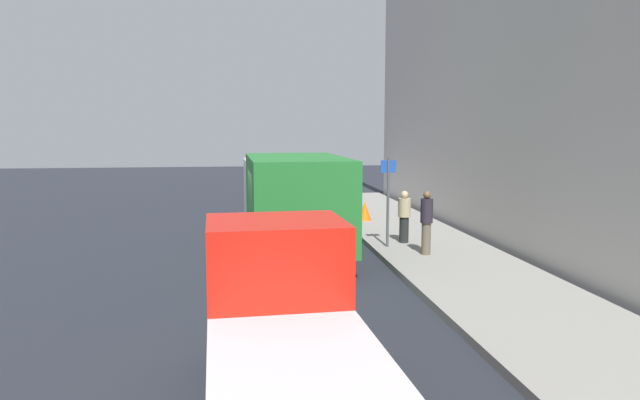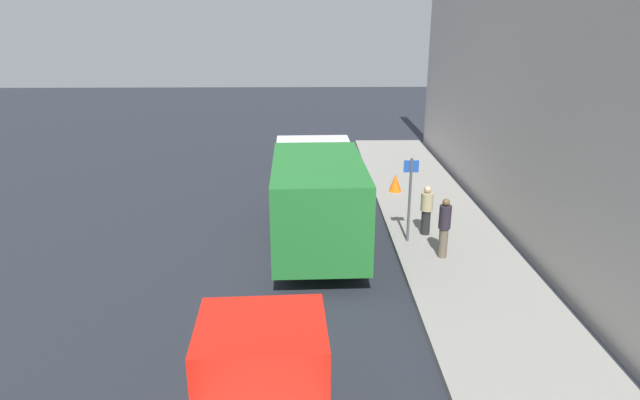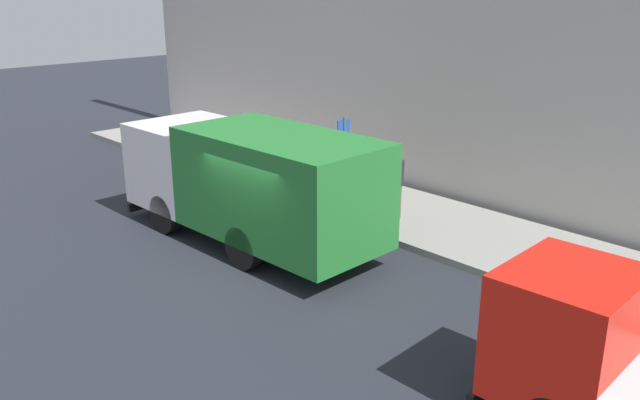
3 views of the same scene
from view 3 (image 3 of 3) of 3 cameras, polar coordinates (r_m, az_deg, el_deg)
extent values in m
plane|color=#23262E|center=(15.22, -4.82, -5.54)|extent=(80.00, 80.00, 0.00)
cube|color=gray|center=(18.32, 6.86, -1.09)|extent=(3.55, 30.00, 0.17)
cube|color=#B7B0AC|center=(19.13, 11.98, 15.02)|extent=(0.50, 30.00, 10.31)
cube|color=white|center=(17.96, -11.15, 3.21)|extent=(2.61, 2.39, 2.12)
cube|color=black|center=(18.83, -13.17, 4.57)|extent=(2.14, 0.12, 1.18)
cube|color=#23732E|center=(15.16, -3.41, 1.22)|extent=(2.68, 4.99, 2.38)
cube|color=black|center=(19.31, -12.97, 0.18)|extent=(2.45, 0.19, 0.24)
cylinder|color=black|center=(17.32, -13.12, -1.17)|extent=(0.33, 1.01, 1.00)
cylinder|color=black|center=(18.53, -7.28, 0.46)|extent=(0.33, 1.01, 1.00)
cylinder|color=black|center=(14.89, -6.55, -4.07)|extent=(0.33, 1.01, 1.00)
cylinder|color=black|center=(16.27, -0.39, -1.95)|extent=(0.33, 1.01, 1.00)
cube|color=red|center=(10.26, 20.39, -10.55)|extent=(2.06, 1.81, 1.88)
cube|color=black|center=(10.45, 16.33, -8.15)|extent=(1.67, 0.14, 1.05)
cube|color=black|center=(11.14, 15.31, -14.36)|extent=(1.91, 0.21, 0.24)
cylinder|color=black|center=(11.31, 23.26, -13.55)|extent=(0.34, 0.93, 0.92)
cylinder|color=black|center=(18.59, 2.20, 0.90)|extent=(0.32, 0.32, 0.80)
cylinder|color=tan|center=(18.40, 2.23, 2.92)|extent=(0.43, 0.43, 0.57)
sphere|color=#D5AF84|center=(18.30, 2.24, 4.11)|extent=(0.23, 0.23, 0.23)
cylinder|color=brown|center=(17.57, 6.57, -0.10)|extent=(0.35, 0.35, 0.89)
cylinder|color=#27212D|center=(17.35, 6.66, 2.33)|extent=(0.47, 0.47, 0.66)
sphere|color=brown|center=(17.23, 6.71, 3.73)|extent=(0.21, 0.21, 0.21)
cone|color=orange|center=(21.61, -6.72, 3.17)|extent=(0.50, 0.50, 0.71)
cylinder|color=#4C5156|center=(17.50, 2.05, 2.89)|extent=(0.08, 0.08, 2.62)
cube|color=blue|center=(17.26, 2.04, 6.30)|extent=(0.44, 0.03, 0.36)
camera|label=1|loc=(9.50, 73.48, -10.58)|focal=32.81mm
camera|label=2|loc=(9.74, 69.68, 10.22)|focal=30.39mm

